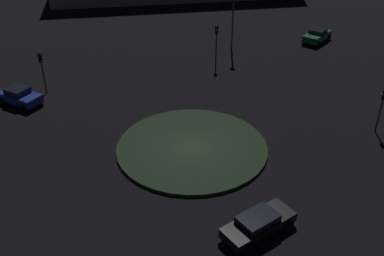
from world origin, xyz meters
name	(u,v)px	position (x,y,z in m)	size (l,w,h in m)	color
ground_plane	(192,149)	(0.00, 0.00, 0.00)	(116.92, 116.92, 0.00)	black
roundabout_island	(192,147)	(0.00, 0.00, 0.12)	(11.14, 11.14, 0.25)	#263823
car_black	(258,224)	(-6.14, -7.11, 0.72)	(4.76, 3.64, 1.35)	black
car_green	(317,35)	(26.29, -3.52, 0.79)	(4.32, 2.77, 1.51)	#1E7238
car_blue	(19,96)	(-0.15, 16.55, 0.76)	(2.20, 3.95, 1.50)	#1E38A5
traffic_light_east	(216,37)	(14.91, 4.43, 3.05)	(0.39, 0.35, 4.29)	#2D2D2D
traffic_light_southeast	(382,101)	(8.42, -11.96, 2.68)	(0.37, 0.39, 3.74)	#2D2D2D
traffic_light_north	(42,65)	(2.52, 15.97, 2.77)	(0.33, 0.38, 3.87)	#2D2D2D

